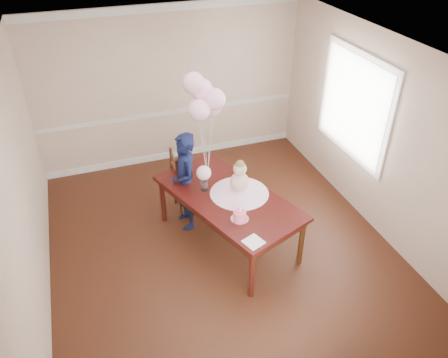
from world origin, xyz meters
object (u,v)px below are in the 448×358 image
dining_table_top (228,197)px  woman (185,182)px  dining_chair_seat (188,184)px  birthday_cake (240,215)px

dining_table_top → woman: (-0.44, 0.54, -0.01)m
dining_table_top → woman: size_ratio=1.39×
dining_chair_seat → woman: size_ratio=0.29×
dining_table_top → dining_chair_seat: (-0.30, 0.90, -0.30)m
dining_chair_seat → birthday_cake: bearing=-79.3°
birthday_cake → woman: size_ratio=0.10×
dining_table_top → birthday_cake: size_ratio=13.33×
dining_table_top → birthday_cake: bearing=-114.0°
woman → dining_table_top: bearing=35.7°
birthday_cake → woman: 1.13m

